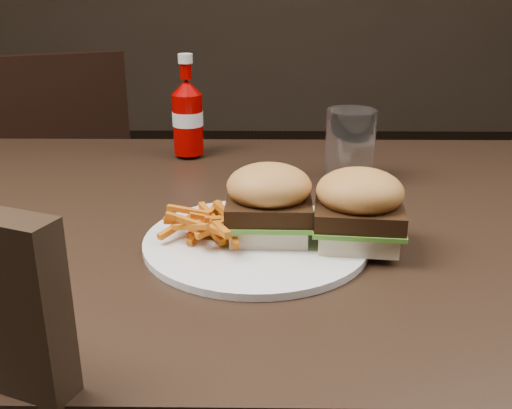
{
  "coord_description": "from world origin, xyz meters",
  "views": [
    {
      "loc": [
        0.08,
        -0.77,
        1.06
      ],
      "look_at": [
        0.07,
        -0.1,
        0.8
      ],
      "focal_mm": 42.0,
      "sensor_mm": 36.0,
      "label": 1
    }
  ],
  "objects_px": {
    "chair_far": "(54,205)",
    "tumbler": "(350,148)",
    "plate": "(256,242)",
    "dining_table": "(205,226)",
    "ketchup_bottle": "(188,124)"
  },
  "relations": [
    {
      "from": "chair_far",
      "to": "tumbler",
      "type": "bearing_deg",
      "value": 113.61
    },
    {
      "from": "plate",
      "to": "tumbler",
      "type": "xyz_separation_m",
      "value": [
        0.14,
        0.24,
        0.05
      ]
    },
    {
      "from": "dining_table",
      "to": "chair_far",
      "type": "height_order",
      "value": "dining_table"
    },
    {
      "from": "tumbler",
      "to": "chair_far",
      "type": "bearing_deg",
      "value": 136.39
    },
    {
      "from": "chair_far",
      "to": "tumbler",
      "type": "relative_size",
      "value": 3.46
    },
    {
      "from": "dining_table",
      "to": "chair_far",
      "type": "relative_size",
      "value": 2.84
    },
    {
      "from": "chair_far",
      "to": "dining_table",
      "type": "bearing_deg",
      "value": 99.16
    },
    {
      "from": "plate",
      "to": "ketchup_bottle",
      "type": "relative_size",
      "value": 2.55
    },
    {
      "from": "chair_far",
      "to": "plate",
      "type": "distance_m",
      "value": 1.18
    },
    {
      "from": "tumbler",
      "to": "plate",
      "type": "bearing_deg",
      "value": -120.55
    },
    {
      "from": "dining_table",
      "to": "chair_far",
      "type": "xyz_separation_m",
      "value": [
        -0.53,
        0.85,
        -0.3
      ]
    },
    {
      "from": "chair_far",
      "to": "tumbler",
      "type": "height_order",
      "value": "tumbler"
    },
    {
      "from": "ketchup_bottle",
      "to": "tumbler",
      "type": "relative_size",
      "value": 0.88
    },
    {
      "from": "chair_far",
      "to": "ketchup_bottle",
      "type": "bearing_deg",
      "value": 106.92
    },
    {
      "from": "dining_table",
      "to": "plate",
      "type": "xyz_separation_m",
      "value": [
        0.07,
        -0.11,
        0.03
      ]
    }
  ]
}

